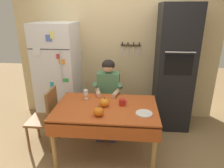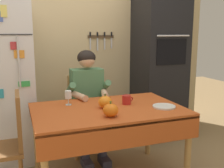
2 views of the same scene
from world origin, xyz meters
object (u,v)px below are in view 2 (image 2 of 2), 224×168
(serving_tray, at_px, (164,106))
(seated_person, at_px, (88,95))
(dining_table, at_px, (109,117))
(wine_glass, at_px, (68,95))
(refrigerator, at_px, (2,82))
(wall_oven, at_px, (159,61))
(chair_behind_person, at_px, (85,110))
(chair_left_side, at_px, (8,141))
(coffee_mug, at_px, (127,100))
(pumpkin_medium, at_px, (111,110))
(pumpkin_large, at_px, (105,102))

(serving_tray, bearing_deg, seated_person, 126.14)
(dining_table, bearing_deg, wine_glass, 142.45)
(refrigerator, distance_m, wall_oven, 2.01)
(wall_oven, relative_size, chair_behind_person, 2.26)
(chair_left_side, bearing_deg, coffee_mug, -0.29)
(coffee_mug, relative_size, pumpkin_medium, 0.86)
(dining_table, bearing_deg, pumpkin_medium, -105.58)
(wine_glass, height_order, pumpkin_medium, wine_glass)
(chair_behind_person, bearing_deg, dining_table, -87.46)
(chair_left_side, height_order, pumpkin_large, chair_left_side)
(wall_oven, relative_size, chair_left_side, 2.26)
(refrigerator, xyz_separation_m, pumpkin_large, (0.92, -0.85, -0.10))
(seated_person, height_order, chair_left_side, seated_person)
(wine_glass, bearing_deg, dining_table, -37.55)
(dining_table, height_order, pumpkin_large, pumpkin_large)
(chair_behind_person, bearing_deg, seated_person, -90.00)
(pumpkin_large, bearing_deg, coffee_mug, 13.35)
(chair_behind_person, distance_m, pumpkin_medium, 1.07)
(coffee_mug, xyz_separation_m, pumpkin_medium, (-0.28, -0.32, 0.01))
(chair_behind_person, xyz_separation_m, coffee_mug, (0.25, -0.70, 0.27))
(chair_behind_person, xyz_separation_m, pumpkin_large, (0.01, -0.76, 0.29))
(refrigerator, distance_m, dining_table, 1.32)
(dining_table, xyz_separation_m, pumpkin_large, (-0.03, 0.03, 0.14))
(wall_oven, height_order, chair_behind_person, wall_oven)
(chair_behind_person, distance_m, wine_glass, 0.70)
(dining_table, distance_m, chair_left_side, 0.92)
(wall_oven, bearing_deg, serving_tray, -116.99)
(dining_table, distance_m, pumpkin_medium, 0.28)
(chair_left_side, xyz_separation_m, pumpkin_medium, (0.83, -0.33, 0.28))
(chair_left_side, height_order, coffee_mug, chair_left_side)
(refrigerator, xyz_separation_m, pumpkin_medium, (0.88, -1.12, -0.10))
(chair_left_side, height_order, pumpkin_medium, chair_left_side)
(wall_oven, height_order, coffee_mug, wall_oven)
(refrigerator, height_order, pumpkin_medium, refrigerator)
(pumpkin_large, height_order, serving_tray, pumpkin_large)
(wine_glass, bearing_deg, pumpkin_large, -36.28)
(wall_oven, height_order, pumpkin_large, wall_oven)
(seated_person, xyz_separation_m, chair_left_side, (-0.87, -0.51, -0.23))
(wall_oven, relative_size, serving_tray, 9.69)
(wine_glass, height_order, pumpkin_large, wine_glass)
(wall_oven, xyz_separation_m, serving_tray, (-0.54, -1.06, -0.30))
(refrigerator, bearing_deg, chair_behind_person, -5.65)
(serving_tray, bearing_deg, chair_behind_person, 120.22)
(coffee_mug, bearing_deg, wall_oven, 45.13)
(seated_person, bearing_deg, dining_table, -86.66)
(dining_table, height_order, chair_behind_person, chair_behind_person)
(pumpkin_medium, height_order, serving_tray, pumpkin_medium)
(dining_table, bearing_deg, wall_oven, 41.31)
(wall_oven, xyz_separation_m, chair_behind_person, (-1.09, -0.13, -0.54))
(wine_glass, bearing_deg, chair_behind_person, 61.25)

